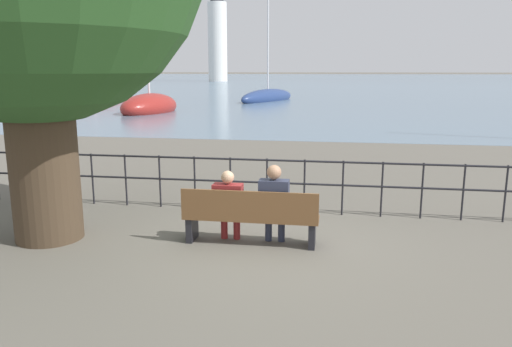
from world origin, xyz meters
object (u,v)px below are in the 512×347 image
(park_bench, at_px, (250,217))
(sailboat_3, at_px, (268,97))
(sailboat_1, at_px, (150,106))
(seated_person_left, at_px, (228,203))
(sailboat_2, at_px, (94,98))
(harbor_lighthouse, at_px, (217,37))
(seated_person_right, at_px, (274,201))

(park_bench, relative_size, sailboat_3, 0.21)
(sailboat_1, bearing_deg, park_bench, -56.01)
(seated_person_left, xyz_separation_m, sailboat_3, (-4.42, 36.49, -0.31))
(sailboat_1, bearing_deg, sailboat_2, 141.71)
(seated_person_left, height_order, harbor_lighthouse, harbor_lighthouse)
(seated_person_left, relative_size, sailboat_1, 0.10)
(seated_person_right, distance_m, sailboat_3, 36.86)
(harbor_lighthouse, bearing_deg, sailboat_3, -73.24)
(park_bench, relative_size, harbor_lighthouse, 0.10)
(sailboat_2, relative_size, sailboat_3, 1.10)
(seated_person_left, xyz_separation_m, sailboat_2, (-19.01, 32.97, -0.35))
(seated_person_left, xyz_separation_m, seated_person_right, (0.73, -0.00, 0.06))
(seated_person_left, height_order, sailboat_2, sailboat_2)
(harbor_lighthouse, bearing_deg, park_bench, -76.28)
(seated_person_right, relative_size, sailboat_2, 0.12)
(park_bench, distance_m, sailboat_2, 38.31)
(seated_person_left, relative_size, harbor_lighthouse, 0.05)
(seated_person_right, bearing_deg, park_bench, -168.14)
(sailboat_3, distance_m, harbor_lighthouse, 76.60)
(seated_person_left, distance_m, sailboat_2, 38.06)
(park_bench, bearing_deg, seated_person_left, 167.48)
(seated_person_right, height_order, sailboat_3, sailboat_3)
(seated_person_right, bearing_deg, seated_person_left, 179.65)
(sailboat_2, xyz_separation_m, sailboat_3, (14.59, 3.52, 0.04))
(seated_person_left, relative_size, seated_person_right, 0.91)
(park_bench, height_order, sailboat_3, sailboat_3)
(sailboat_1, height_order, harbor_lighthouse, harbor_lighthouse)
(seated_person_left, bearing_deg, sailboat_1, 113.78)
(sailboat_3, bearing_deg, park_bench, -62.74)
(sailboat_2, height_order, harbor_lighthouse, harbor_lighthouse)
(sailboat_1, xyz_separation_m, harbor_lighthouse, (-16.03, 85.88, 9.74))
(park_bench, xyz_separation_m, sailboat_3, (-4.78, 36.57, -0.10))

